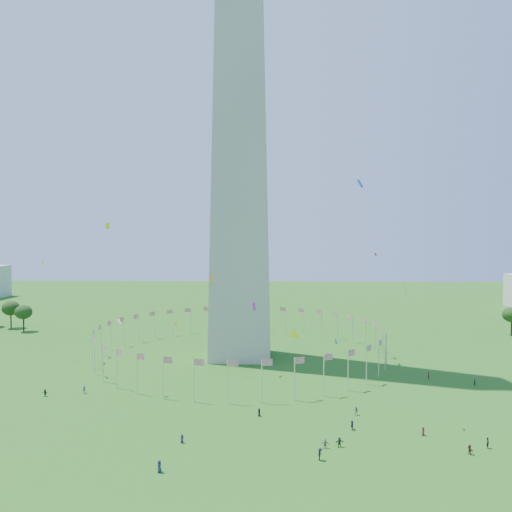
# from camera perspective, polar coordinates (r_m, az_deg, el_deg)

# --- Properties ---
(ground) EXTENTS (600.00, 600.00, 0.00)m
(ground) POSITION_cam_1_polar(r_m,az_deg,el_deg) (96.37, -3.85, -18.36)
(ground) COLOR #1F5614
(ground) RESTS_ON ground
(washington_monument) EXTENTS (16.80, 16.80, 169.00)m
(washington_monument) POSITION_cam_1_polar(r_m,az_deg,el_deg) (149.16, -1.80, 21.98)
(washington_monument) COLOR #B9B3A4
(washington_monument) RESTS_ON ground
(flag_ring) EXTENTS (80.24, 80.24, 9.00)m
(flag_ring) POSITION_cam_1_polar(r_m,az_deg,el_deg) (143.15, -1.76, -9.70)
(flag_ring) COLOR silver
(flag_ring) RESTS_ON ground
(crowd) EXTENTS (95.43, 53.69, 1.92)m
(crowd) POSITION_cam_1_polar(r_m,az_deg,el_deg) (91.44, -1.51, -18.95)
(crowd) COLOR maroon
(crowd) RESTS_ON ground
(kites_aloft) EXTENTS (119.84, 75.66, 36.75)m
(kites_aloft) POSITION_cam_1_polar(r_m,az_deg,el_deg) (114.15, 0.62, -4.84)
(kites_aloft) COLOR yellow
(kites_aloft) RESTS_ON ground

